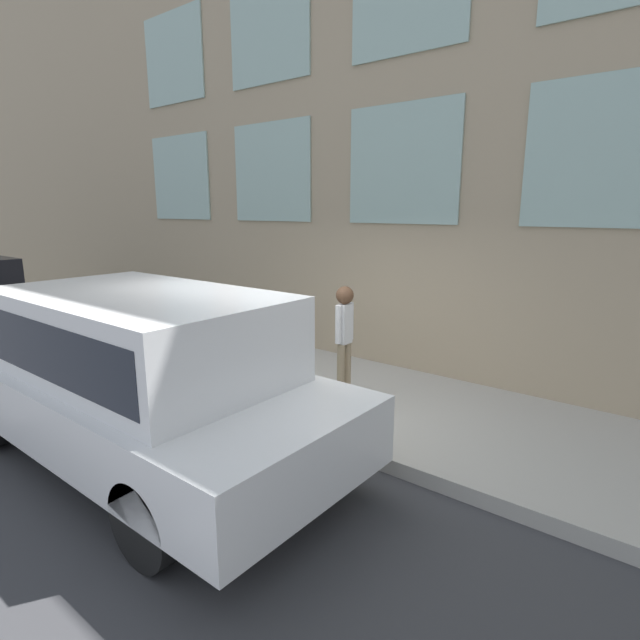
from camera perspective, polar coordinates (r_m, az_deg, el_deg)
ground_plane at (r=6.03m, az=-4.53°, el=-12.84°), size 80.00×80.00×0.00m
sidewalk at (r=6.95m, az=3.06°, el=-8.55°), size 2.67×60.00×0.16m
fire_hydrant at (r=6.48m, az=-2.84°, el=-5.57°), size 0.30×0.42×0.79m
person at (r=6.52m, az=2.81°, el=-1.16°), size 0.35×0.23×1.45m
parked_truck_white_near at (r=5.42m, az=-19.99°, el=-4.97°), size 2.03×4.92×1.79m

